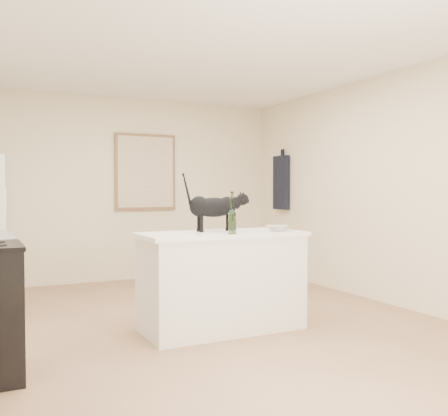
{
  "coord_description": "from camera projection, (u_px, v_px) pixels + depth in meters",
  "views": [
    {
      "loc": [
        -1.93,
        -4.37,
        1.28
      ],
      "look_at": [
        0.15,
        -0.15,
        1.12
      ],
      "focal_mm": 40.66,
      "sensor_mm": 36.0,
      "label": 1
    }
  ],
  "objects": [
    {
      "name": "island_base",
      "position": [
        222.0,
        283.0,
        4.67
      ],
      "size": [
        1.44,
        0.67,
        0.86
      ],
      "primitive_type": "cube",
      "color": "white",
      "rests_on": "floor"
    },
    {
      "name": "artwork_frame",
      "position": [
        146.0,
        172.0,
        7.33
      ],
      "size": [
        0.9,
        0.03,
        1.1
      ],
      "primitive_type": "cube",
      "color": "brown",
      "rests_on": "wall_back"
    },
    {
      "name": "wine_bottle",
      "position": [
        232.0,
        215.0,
        4.47
      ],
      "size": [
        0.08,
        0.08,
        0.33
      ],
      "primitive_type": "cylinder",
      "rotation": [
        0.0,
        0.0,
        -0.11
      ],
      "color": "#2A5823",
      "rests_on": "island_top"
    },
    {
      "name": "wall_back",
      "position": [
        125.0,
        189.0,
        7.24
      ],
      "size": [
        4.5,
        0.0,
        4.5
      ],
      "primitive_type": "plane",
      "rotation": [
        1.57,
        0.0,
        0.0
      ],
      "color": "beige",
      "rests_on": "ground"
    },
    {
      "name": "glass_bowl",
      "position": [
        278.0,
        229.0,
        4.72
      ],
      "size": [
        0.3,
        0.3,
        0.06
      ],
      "primitive_type": "imported",
      "rotation": [
        0.0,
        0.0,
        -0.38
      ],
      "color": "white",
      "rests_on": "island_top"
    },
    {
      "name": "artwork_canvas",
      "position": [
        146.0,
        172.0,
        7.32
      ],
      "size": [
        0.82,
        0.0,
        1.02
      ],
      "primitive_type": "cube",
      "color": "beige",
      "rests_on": "wall_back"
    },
    {
      "name": "hanging_garment",
      "position": [
        281.0,
        183.0,
        7.57
      ],
      "size": [
        0.08,
        0.34,
        0.8
      ],
      "primitive_type": "cube",
      "color": "black",
      "rests_on": "wall_right"
    },
    {
      "name": "fridge_paper",
      "position": [
        4.0,
        197.0,
        6.2
      ],
      "size": [
        0.07,
        0.15,
        0.21
      ],
      "primitive_type": "cube",
      "rotation": [
        0.0,
        0.0,
        -0.42
      ],
      "color": "white",
      "rests_on": "fridge"
    },
    {
      "name": "wall_right",
      "position": [
        383.0,
        189.0,
        5.77
      ],
      "size": [
        0.0,
        5.5,
        5.5
      ],
      "primitive_type": "plane",
      "rotation": [
        1.57,
        0.0,
        -1.57
      ],
      "color": "beige",
      "rests_on": "ground"
    },
    {
      "name": "ceiling",
      "position": [
        202.0,
        49.0,
        4.73
      ],
      "size": [
        5.5,
        5.5,
        0.0
      ],
      "primitive_type": "plane",
      "rotation": [
        3.14,
        0.0,
        0.0
      ],
      "color": "white",
      "rests_on": "ground"
    },
    {
      "name": "floor",
      "position": [
        203.0,
        325.0,
        4.82
      ],
      "size": [
        5.5,
        5.5,
        0.0
      ],
      "primitive_type": "plane",
      "color": "#9B7452",
      "rests_on": "ground"
    },
    {
      "name": "black_cat",
      "position": [
        214.0,
        210.0,
        4.74
      ],
      "size": [
        0.59,
        0.23,
        0.4
      ],
      "primitive_type": null,
      "rotation": [
        0.0,
        0.0,
        -0.1
      ],
      "color": "black",
      "rests_on": "island_top"
    },
    {
      "name": "island_top",
      "position": [
        222.0,
        234.0,
        4.65
      ],
      "size": [
        1.5,
        0.7,
        0.04
      ],
      "primitive_type": "cube",
      "color": "white",
      "rests_on": "island_base"
    },
    {
      "name": "wall_front",
      "position": [
        447.0,
        187.0,
        2.31
      ],
      "size": [
        4.5,
        0.0,
        4.5
      ],
      "primitive_type": "plane",
      "rotation": [
        -1.57,
        0.0,
        0.0
      ],
      "color": "beige",
      "rests_on": "ground"
    }
  ]
}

